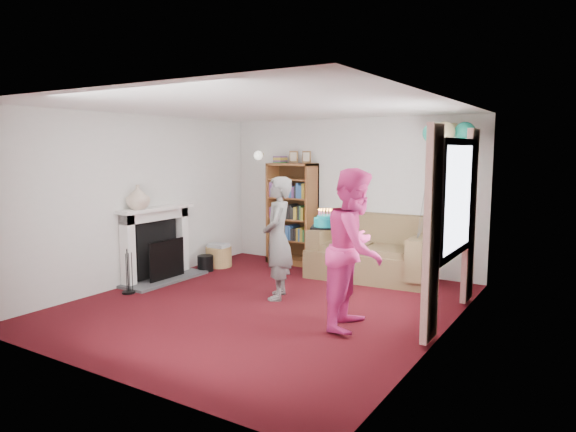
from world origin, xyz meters
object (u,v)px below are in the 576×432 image
Objects in this scene: person_striped at (278,238)px; birthday_cake at (326,222)px; bookcase at (293,214)px; sofa at (371,254)px; person_magenta at (355,249)px.

person_striped reaches higher than birthday_cake.
bookcase is 1.67m from sofa.
bookcase reaches higher than person_magenta.
sofa is 2.29m from birthday_cake.
person_magenta is 5.45× the size of birthday_cake.
sofa is 2.39m from person_magenta.
bookcase is at bearing 34.97° from person_magenta.
person_magenta is (2.30, -2.44, 0.03)m from bookcase.
bookcase is 1.07× the size of sofa.
bookcase reaches higher than birthday_cake.
bookcase is at bearing -179.59° from person_striped.
person_striped is 1.06m from birthday_cake.
person_magenta reaches higher than birthday_cake.
person_magenta is at bearing -76.45° from sofa.
bookcase is 1.20× the size of person_striped.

